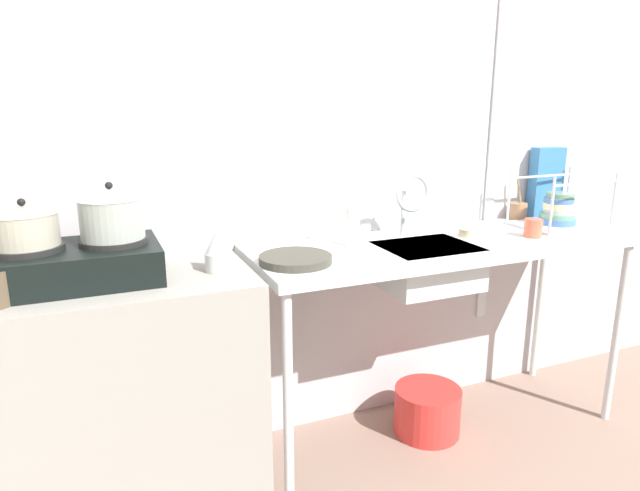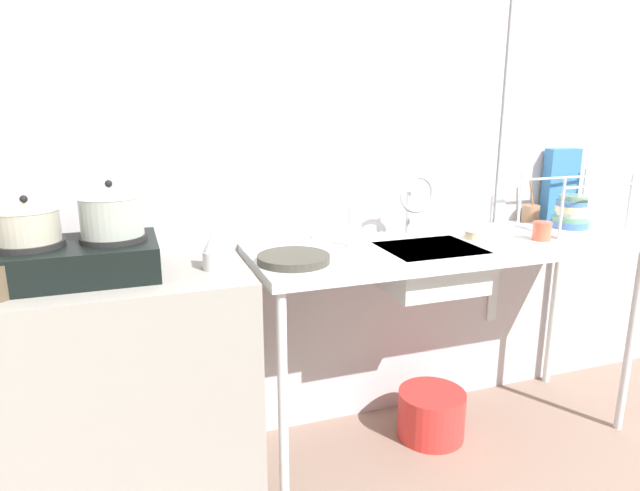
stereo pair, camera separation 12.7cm
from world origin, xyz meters
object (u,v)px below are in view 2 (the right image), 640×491
at_px(sink_basin, 429,268).
at_px(cup_by_rack, 542,231).
at_px(frying_pan, 294,259).
at_px(stove, 75,259).
at_px(utensil_jar, 531,213).
at_px(percolator, 216,248).
at_px(dish_rack, 571,216).
at_px(bucket_on_floor, 431,414).
at_px(pot_on_right_burner, 111,211).
at_px(cereal_box, 560,185).
at_px(pot_on_left_burner, 27,222).
at_px(faucet, 416,197).
at_px(bottle_by_sink, 354,226).
at_px(small_bowl_on_drainboard, 477,235).

bearing_deg(sink_basin, cup_by_rack, -5.40).
bearing_deg(frying_pan, stove, 174.48).
relative_size(sink_basin, frying_pan, 1.43).
bearing_deg(utensil_jar, percolator, -170.07).
height_order(dish_rack, bucket_on_floor, dish_rack).
xyz_separation_m(percolator, sink_basin, (0.86, 0.01, -0.16)).
height_order(pot_on_right_burner, bucket_on_floor, pot_on_right_burner).
xyz_separation_m(sink_basin, bucket_on_floor, (0.08, 0.05, -0.71)).
distance_m(stove, cereal_box, 2.20).
bearing_deg(pot_on_left_burner, faucet, 3.19).
xyz_separation_m(pot_on_left_burner, dish_rack, (2.21, 0.02, -0.13)).
distance_m(faucet, cereal_box, 0.89).
height_order(percolator, bottle_by_sink, bottle_by_sink).
distance_m(pot_on_right_burner, frying_pan, 0.64).
distance_m(bottle_by_sink, bucket_on_floor, 0.96).
height_order(stove, sink_basin, stove).
distance_m(dish_rack, small_bowl_on_drainboard, 0.51).
bearing_deg(bucket_on_floor, percolator, -176.42).
distance_m(bottle_by_sink, cereal_box, 1.17).
bearing_deg(utensil_jar, faucet, -169.12).
bearing_deg(cereal_box, bucket_on_floor, -158.92).
bearing_deg(utensil_jar, pot_on_right_burner, -173.48).
bearing_deg(faucet, utensil_jar, 10.88).
xyz_separation_m(dish_rack, small_bowl_on_drainboard, (-0.51, -0.01, -0.05)).
bearing_deg(stove, frying_pan, -5.52).
bearing_deg(small_bowl_on_drainboard, pot_on_right_burner, -179.35).
xyz_separation_m(pot_on_left_burner, bucket_on_floor, (1.52, 0.00, -0.99)).
distance_m(percolator, utensil_jar, 1.59).
xyz_separation_m(cup_by_rack, bottle_by_sink, (-0.79, 0.16, 0.05)).
relative_size(percolator, bucket_on_floor, 0.51).
bearing_deg(frying_pan, sink_basin, 2.16).
bearing_deg(cereal_box, bottle_by_sink, -166.59).
distance_m(pot_on_left_burner, bottle_by_sink, 1.16).
bearing_deg(cup_by_rack, sink_basin, 174.60).
height_order(cup_by_rack, cereal_box, cereal_box).
distance_m(pot_on_left_burner, cereal_box, 2.32).
relative_size(percolator, faucet, 0.54).
height_order(stove, frying_pan, stove).
distance_m(stove, bottle_by_sink, 1.03).
xyz_separation_m(frying_pan, cup_by_rack, (1.08, -0.03, 0.03)).
bearing_deg(cereal_box, percolator, -165.33).
height_order(faucet, bucket_on_floor, faucet).
bearing_deg(cup_by_rack, bottle_by_sink, 168.72).
height_order(pot_on_right_burner, frying_pan, pot_on_right_burner).
bearing_deg(frying_pan, bucket_on_floor, 6.27).
height_order(stove, bucket_on_floor, stove).
relative_size(faucet, small_bowl_on_drainboard, 2.67).
bearing_deg(bottle_by_sink, pot_on_left_burner, -176.95).
xyz_separation_m(percolator, frying_pan, (0.28, -0.01, -0.06)).
relative_size(pot_on_right_burner, percolator, 1.35).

